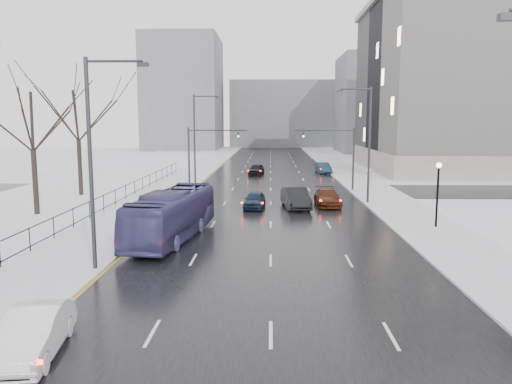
# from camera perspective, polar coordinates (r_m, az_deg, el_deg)

# --- Properties ---
(road) EXTENTS (16.00, 150.00, 0.04)m
(road) POSITION_cam_1_polar(r_m,az_deg,el_deg) (63.26, 1.68, 1.65)
(road) COLOR black
(road) RESTS_ON ground
(cross_road) EXTENTS (130.00, 10.00, 0.04)m
(cross_road) POSITION_cam_1_polar(r_m,az_deg,el_deg) (51.36, 1.68, 0.15)
(cross_road) COLOR black
(cross_road) RESTS_ON ground
(sidewalk_left) EXTENTS (5.00, 150.00, 0.16)m
(sidewalk_left) POSITION_cam_1_polar(r_m,az_deg,el_deg) (64.12, -7.75, 1.72)
(sidewalk_left) COLOR silver
(sidewalk_left) RESTS_ON ground
(sidewalk_right) EXTENTS (5.00, 150.00, 0.16)m
(sidewalk_right) POSITION_cam_1_polar(r_m,az_deg,el_deg) (64.13, 11.11, 1.64)
(sidewalk_right) COLOR silver
(sidewalk_right) RESTS_ON ground
(park_strip) EXTENTS (14.00, 150.00, 0.12)m
(park_strip) POSITION_cam_1_polar(r_m,az_deg,el_deg) (66.33, -15.87, 1.68)
(park_strip) COLOR white
(park_strip) RESTS_ON ground
(tree_park_d) EXTENTS (8.75, 8.75, 12.50)m
(tree_park_d) POSITION_cam_1_polar(r_m,az_deg,el_deg) (41.53, -23.72, -2.47)
(tree_park_d) COLOR black
(tree_park_d) RESTS_ON ground
(tree_park_e) EXTENTS (9.45, 9.45, 13.50)m
(tree_park_e) POSITION_cam_1_polar(r_m,az_deg,el_deg) (50.76, -19.33, -0.43)
(tree_park_e) COLOR black
(tree_park_e) RESTS_ON ground
(iron_fence) EXTENTS (0.06, 70.00, 1.30)m
(iron_fence) POSITION_cam_1_polar(r_m,az_deg,el_deg) (35.87, -19.57, -2.35)
(iron_fence) COLOR black
(iron_fence) RESTS_ON sidewalk_left
(streetlight_r_mid) EXTENTS (2.95, 0.25, 10.00)m
(streetlight_r_mid) POSITION_cam_1_polar(r_m,az_deg,el_deg) (43.67, 12.55, 5.93)
(streetlight_r_mid) COLOR #2D2D33
(streetlight_r_mid) RESTS_ON ground
(streetlight_l_near) EXTENTS (2.95, 0.25, 10.00)m
(streetlight_l_near) POSITION_cam_1_polar(r_m,az_deg,el_deg) (24.31, -17.93, 4.16)
(streetlight_l_near) COLOR #2D2D33
(streetlight_l_near) RESTS_ON ground
(streetlight_l_far) EXTENTS (2.95, 0.25, 10.00)m
(streetlight_l_far) POSITION_cam_1_polar(r_m,az_deg,el_deg) (55.48, -6.81, 6.49)
(streetlight_l_far) COLOR #2D2D33
(streetlight_l_far) RESTS_ON ground
(lamppost_r_mid) EXTENTS (0.36, 0.36, 4.28)m
(lamppost_r_mid) POSITION_cam_1_polar(r_m,az_deg,el_deg) (34.92, 20.07, 0.73)
(lamppost_r_mid) COLOR black
(lamppost_r_mid) RESTS_ON sidewalk_right
(mast_signal_right) EXTENTS (6.10, 0.33, 6.50)m
(mast_signal_right) POSITION_cam_1_polar(r_m,az_deg,el_deg) (51.48, 9.91, 4.62)
(mast_signal_right) COLOR #2D2D33
(mast_signal_right) RESTS_ON ground
(mast_signal_left) EXTENTS (6.10, 0.33, 6.50)m
(mast_signal_left) POSITION_cam_1_polar(r_m,az_deg,el_deg) (51.47, -6.51, 4.69)
(mast_signal_left) COLOR #2D2D33
(mast_signal_left) RESTS_ON ground
(no_uturn_sign) EXTENTS (0.60, 0.06, 2.70)m
(no_uturn_sign) POSITION_cam_1_polar(r_m,az_deg,el_deg) (48.01, 12.75, 2.14)
(no_uturn_sign) COLOR #2D2D33
(no_uturn_sign) RESTS_ON sidewalk_right
(civic_building) EXTENTS (41.00, 31.00, 24.80)m
(civic_building) POSITION_cam_1_polar(r_m,az_deg,el_deg) (82.76, 27.15, 10.05)
(civic_building) COLOR gray
(civic_building) RESTS_ON ground
(bldg_far_right) EXTENTS (24.00, 20.00, 22.00)m
(bldg_far_right) POSITION_cam_1_polar(r_m,az_deg,el_deg) (121.21, 15.25, 9.65)
(bldg_far_right) COLOR slate
(bldg_far_right) RESTS_ON ground
(bldg_far_left) EXTENTS (18.00, 22.00, 28.00)m
(bldg_far_left) POSITION_cam_1_polar(r_m,az_deg,el_deg) (129.92, -8.23, 11.05)
(bldg_far_left) COLOR slate
(bldg_far_left) RESTS_ON ground
(bldg_far_center) EXTENTS (30.00, 18.00, 18.00)m
(bldg_far_center) POSITION_cam_1_polar(r_m,az_deg,el_deg) (142.93, 3.32, 8.84)
(bldg_far_center) COLOR slate
(bldg_far_center) RESTS_ON ground
(sedan_left_near) EXTENTS (2.08, 4.50, 1.43)m
(sedan_left_near) POSITION_cam_1_polar(r_m,az_deg,el_deg) (17.09, -24.08, -14.51)
(sedan_left_near) COLOR white
(sedan_left_near) RESTS_ON road
(bus) EXTENTS (3.91, 10.96, 2.99)m
(bus) POSITION_cam_1_polar(r_m,az_deg,el_deg) (30.47, -9.56, -2.58)
(bus) COLOR #3E3A71
(bus) RESTS_ON road
(sedan_center_near) EXTENTS (1.90, 4.14, 1.37)m
(sedan_center_near) POSITION_cam_1_polar(r_m,az_deg,el_deg) (40.87, -0.16, -0.90)
(sedan_center_near) COLOR #121F36
(sedan_center_near) RESTS_ON road
(sedan_right_near) EXTENTS (2.47, 5.33, 1.69)m
(sedan_right_near) POSITION_cam_1_polar(r_m,az_deg,el_deg) (40.97, 4.55, -0.68)
(sedan_right_near) COLOR black
(sedan_right_near) RESTS_ON road
(sedan_right_far) EXTENTS (2.07, 4.92, 1.42)m
(sedan_right_far) POSITION_cam_1_polar(r_m,az_deg,el_deg) (42.49, 8.16, -0.61)
(sedan_right_far) COLOR #461B0C
(sedan_right_far) RESTS_ON road
(sedan_center_far) EXTENTS (2.25, 4.56, 1.50)m
(sedan_center_far) POSITION_cam_1_polar(r_m,az_deg,el_deg) (66.25, 0.05, 2.61)
(sedan_center_far) COLOR black
(sedan_center_far) RESTS_ON road
(sedan_right_distant) EXTENTS (2.12, 4.62, 1.47)m
(sedan_right_distant) POSITION_cam_1_polar(r_m,az_deg,el_deg) (68.88, 7.69, 2.74)
(sedan_right_distant) COLOR #182E49
(sedan_right_distant) RESTS_ON road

